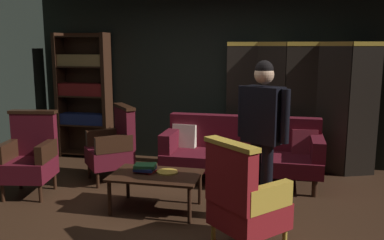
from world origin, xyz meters
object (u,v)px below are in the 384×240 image
object	(u,v)px
armchair_wing_left	(114,146)
book_green_cloth	(145,166)
bookshelf	(84,93)
armchair_gilt_accent	(244,199)
standing_figure	(263,127)
armchair_wing_right	(30,156)
book_red_leather	(145,171)
book_navy_cloth	(145,169)
folding_screen	(300,106)
brass_tray	(167,172)
velvet_couch	(242,149)
coffee_table	(156,178)

from	to	relation	value
armchair_wing_left	book_green_cloth	distance (m)	1.12
bookshelf	armchair_gilt_accent	xyz separation A→B (m)	(2.92, -2.70, -0.58)
standing_figure	book_green_cloth	size ratio (longest dim) A/B	7.13
armchair_wing_right	book_red_leather	bearing A→B (deg)	-4.19
book_red_leather	book_green_cloth	bearing A→B (deg)	0.00
bookshelf	book_navy_cloth	xyz separation A→B (m)	(1.72, -1.93, -0.61)
book_red_leather	book_navy_cloth	size ratio (longest dim) A/B	1.03
folding_screen	book_green_cloth	xyz separation A→B (m)	(-1.75, -1.84, -0.49)
standing_figure	book_navy_cloth	distance (m)	1.43
armchair_wing_left	armchair_wing_right	xyz separation A→B (m)	(-0.81, -0.73, 0.00)
armchair_wing_left	brass_tray	size ratio (longest dim) A/B	4.27
book_red_leather	brass_tray	size ratio (longest dim) A/B	0.94
velvet_couch	armchair_gilt_accent	world-z (taller)	armchair_gilt_accent
armchair_wing_right	bookshelf	bearing A→B (deg)	95.30
folding_screen	coffee_table	xyz separation A→B (m)	(-1.61, -1.89, -0.61)
folding_screen	brass_tray	xyz separation A→B (m)	(-1.50, -1.80, -0.56)
coffee_table	armchair_gilt_accent	size ratio (longest dim) A/B	0.96
armchair_gilt_accent	armchair_wing_right	bearing A→B (deg)	162.06
coffee_table	armchair_wing_left	bearing A→B (deg)	135.21
armchair_wing_left	armchair_wing_right	world-z (taller)	same
folding_screen	armchair_wing_right	world-z (taller)	folding_screen
bookshelf	standing_figure	bearing A→B (deg)	-33.62
bookshelf	book_navy_cloth	size ratio (longest dim) A/B	9.19
velvet_couch	armchair_wing_left	size ratio (longest dim) A/B	2.04
folding_screen	book_navy_cloth	xyz separation A→B (m)	(-1.75, -1.84, -0.52)
folding_screen	bookshelf	bearing A→B (deg)	178.63
bookshelf	armchair_wing_right	world-z (taller)	bookshelf
velvet_couch	coffee_table	size ratio (longest dim) A/B	2.12
standing_figure	book_navy_cloth	world-z (taller)	standing_figure
brass_tray	book_red_leather	bearing A→B (deg)	-170.37
velvet_couch	book_navy_cloth	xyz separation A→B (m)	(-0.98, -1.18, 0.01)
book_red_leather	velvet_couch	bearing A→B (deg)	50.36
folding_screen	standing_figure	xyz separation A→B (m)	(-0.44, -1.93, 0.04)
brass_tray	velvet_couch	bearing A→B (deg)	57.42
velvet_couch	book_navy_cloth	bearing A→B (deg)	-129.64
book_red_leather	folding_screen	bearing A→B (deg)	46.44
armchair_wing_right	book_red_leather	size ratio (longest dim) A/B	4.53
armchair_gilt_accent	book_navy_cloth	bearing A→B (deg)	147.12
brass_tray	armchair_wing_right	bearing A→B (deg)	177.75
standing_figure	book_red_leather	distance (m)	1.44
standing_figure	armchair_gilt_accent	bearing A→B (deg)	-99.11
armchair_wing_left	book_navy_cloth	distance (m)	1.12
book_navy_cloth	book_green_cloth	size ratio (longest dim) A/B	0.93
bookshelf	book_red_leather	distance (m)	2.66
velvet_couch	armchair_wing_right	bearing A→B (deg)	-157.09
bookshelf	book_green_cloth	size ratio (longest dim) A/B	8.59
armchair_wing_right	book_red_leather	world-z (taller)	armchair_wing_right
coffee_table	book_green_cloth	bearing A→B (deg)	163.42
book_green_cloth	armchair_wing_left	bearing A→B (deg)	131.58
coffee_table	armchair_wing_right	world-z (taller)	armchair_wing_right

